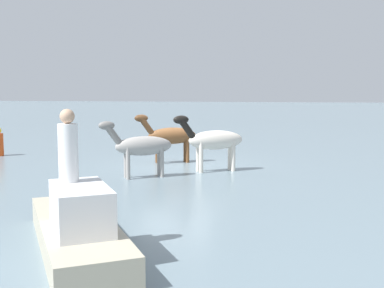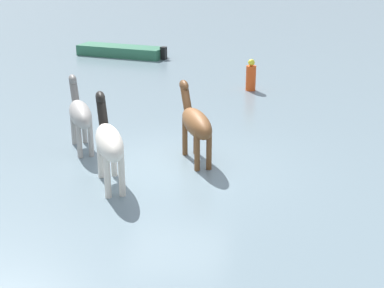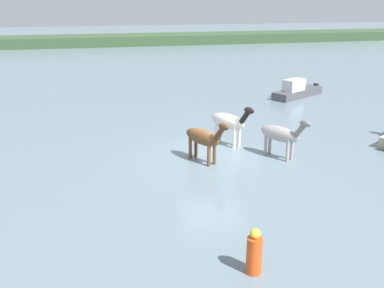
# 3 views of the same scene
# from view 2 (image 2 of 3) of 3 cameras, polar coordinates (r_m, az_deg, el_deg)

# --- Properties ---
(ground_plane) EXTENTS (161.48, 161.48, 0.00)m
(ground_plane) POSITION_cam_2_polar(r_m,az_deg,el_deg) (13.34, -1.65, -2.02)
(ground_plane) COLOR slate
(horse_gray_outer) EXTENTS (1.43, 2.27, 1.85)m
(horse_gray_outer) POSITION_cam_2_polar(r_m,az_deg,el_deg) (11.95, -8.63, 0.29)
(horse_gray_outer) COLOR silver
(horse_gray_outer) RESTS_ON ground_plane
(horse_lead) EXTENTS (1.36, 2.19, 1.78)m
(horse_lead) POSITION_cam_2_polar(r_m,az_deg,el_deg) (13.19, 0.38, 2.24)
(horse_lead) COLOR brown
(horse_lead) RESTS_ON ground_plane
(horse_dun_straggler) EXTENTS (1.43, 2.10, 1.74)m
(horse_dun_straggler) POSITION_cam_2_polar(r_m,az_deg,el_deg) (14.26, -11.54, 3.13)
(horse_dun_straggler) COLOR #9E9993
(horse_dun_straggler) RESTS_ON ground_plane
(boat_launch_far) EXTENTS (4.48, 1.89, 0.73)m
(boat_launch_far) POSITION_cam_2_polar(r_m,az_deg,el_deg) (26.61, -7.29, 9.38)
(boat_launch_far) COLOR #2D6B4C
(boat_launch_far) RESTS_ON ground_plane
(buoy_channel_marker) EXTENTS (0.36, 0.36, 1.14)m
(buoy_channel_marker) POSITION_cam_2_polar(r_m,az_deg,el_deg) (20.08, 6.13, 6.97)
(buoy_channel_marker) COLOR #E54C19
(buoy_channel_marker) RESTS_ON ground_plane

